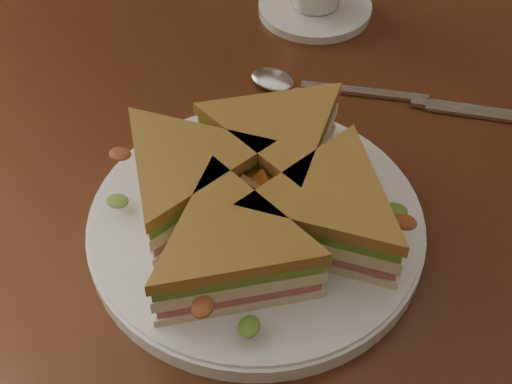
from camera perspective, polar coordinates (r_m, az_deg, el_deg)
table at (r=0.72m, az=6.93°, el=-5.21°), size 1.20×0.80×0.75m
plate at (r=0.60m, az=-0.00°, el=-2.69°), size 0.28×0.28×0.02m
sandwich_wedges at (r=0.57m, az=-0.00°, el=-0.34°), size 0.30×0.30×0.06m
crisps_mound at (r=0.58m, az=-0.00°, el=-0.60°), size 0.09×0.09×0.05m
spoon at (r=0.74m, az=3.10°, el=8.70°), size 0.17×0.08×0.01m
saucer at (r=0.85m, az=4.73°, el=14.49°), size 0.13×0.13×0.01m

